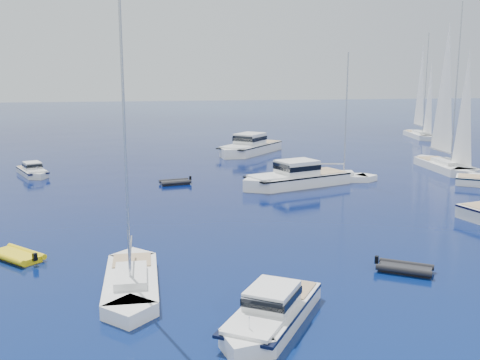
# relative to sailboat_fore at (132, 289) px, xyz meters

# --- Properties ---
(ground) EXTENTS (400.00, 400.00, 0.00)m
(ground) POSITION_rel_sailboat_fore_xyz_m (10.75, -6.97, 0.00)
(ground) COLOR navy
(ground) RESTS_ON ground
(motor_cruiser_left) EXTENTS (6.93, 8.64, 2.26)m
(motor_cruiser_left) POSITION_rel_sailboat_fore_xyz_m (6.31, -5.49, 0.00)
(motor_cruiser_left) COLOR white
(motor_cruiser_left) RESTS_ON ground
(motor_cruiser_centre) EXTENTS (13.20, 7.95, 3.32)m
(motor_cruiser_centre) POSITION_rel_sailboat_fore_xyz_m (15.89, 24.65, 0.00)
(motor_cruiser_centre) COLOR white
(motor_cruiser_centre) RESTS_ON ground
(motor_cruiser_distant) EXTENTS (12.15, 13.23, 3.62)m
(motor_cruiser_distant) POSITION_rel_sailboat_fore_xyz_m (15.69, 47.67, 0.00)
(motor_cruiser_distant) COLOR white
(motor_cruiser_distant) RESTS_ON ground
(motor_cruiser_horizon) EXTENTS (4.90, 7.54, 1.90)m
(motor_cruiser_horizon) POSITION_rel_sailboat_fore_xyz_m (-11.21, 35.39, 0.00)
(motor_cruiser_horizon) COLOR silver
(motor_cruiser_horizon) RESTS_ON ground
(sailboat_fore) EXTENTS (2.82, 10.57, 15.51)m
(sailboat_fore) POSITION_rel_sailboat_fore_xyz_m (0.00, 0.00, 0.00)
(sailboat_fore) COLOR white
(sailboat_fore) RESTS_ON ground
(sailboat_centre) EXTENTS (9.67, 4.00, 13.80)m
(sailboat_centre) POSITION_rel_sailboat_fore_xyz_m (20.83, 26.53, 0.00)
(sailboat_centre) COLOR white
(sailboat_centre) RESTS_ON ground
(sailboat_sails_r) EXTENTS (4.12, 13.48, 19.59)m
(sailboat_sails_r) POSITION_rel_sailboat_fore_xyz_m (35.77, 30.52, 0.00)
(sailboat_sails_r) COLOR white
(sailboat_sails_r) RESTS_ON ground
(sailboat_sails_far) EXTENTS (5.13, 12.88, 18.42)m
(sailboat_sails_far) POSITION_rel_sailboat_fore_xyz_m (48.90, 61.33, 0.00)
(sailboat_sails_far) COLOR white
(sailboat_sails_far) RESTS_ON ground
(tender_yellow) EXTENTS (4.28, 4.34, 0.95)m
(tender_yellow) POSITION_rel_sailboat_fore_xyz_m (-7.06, 6.14, 0.00)
(tender_yellow) COLOR yellow
(tender_yellow) RESTS_ON ground
(tender_grey_near) EXTENTS (3.72, 3.33, 0.95)m
(tender_grey_near) POSITION_rel_sailboat_fore_xyz_m (15.49, -0.25, 0.00)
(tender_grey_near) COLOR black
(tender_grey_near) RESTS_ON ground
(tender_grey_far) EXTENTS (3.53, 2.40, 0.95)m
(tender_grey_far) POSITION_rel_sailboat_fore_xyz_m (4.05, 27.63, 0.00)
(tender_grey_far) COLOR black
(tender_grey_far) RESTS_ON ground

